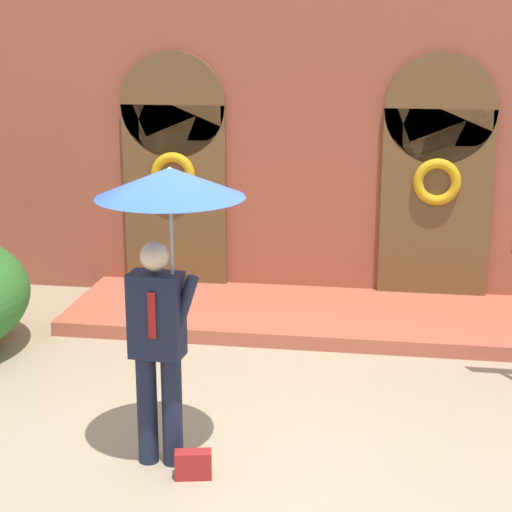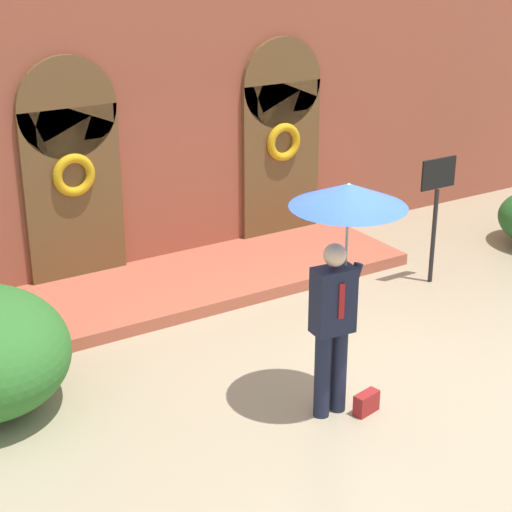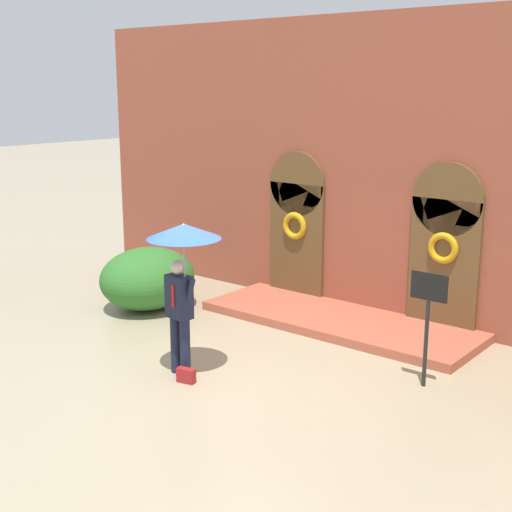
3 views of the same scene
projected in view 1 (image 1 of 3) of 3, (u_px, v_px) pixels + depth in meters
ground_plane at (251, 444)px, 7.06m from camera, size 80.00×80.00×0.00m
building_facade at (306, 82)px, 10.31m from camera, size 14.00×2.30×5.60m
person_with_umbrella at (167, 228)px, 6.26m from camera, size 1.10×1.10×2.36m
handbag at (193, 465)px, 6.51m from camera, size 0.30×0.18×0.22m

